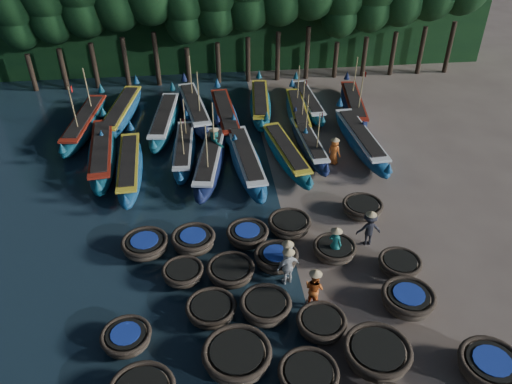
{
  "coord_description": "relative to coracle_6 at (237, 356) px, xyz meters",
  "views": [
    {
      "loc": [
        -3.64,
        -17.03,
        15.11
      ],
      "look_at": [
        -1.31,
        2.79,
        1.3
      ],
      "focal_mm": 35.0,
      "sensor_mm": 36.0,
      "label": 1
    }
  ],
  "objects": [
    {
      "name": "ground",
      "position": [
        3.01,
        5.99,
        -0.48
      ],
      "size": [
        120.0,
        120.0,
        0.0
      ],
      "primitive_type": "plane",
      "color": "#7A6959",
      "rests_on": "ground"
    },
    {
      "name": "foliage_wall",
      "position": [
        3.01,
        29.49,
        4.52
      ],
      "size": [
        40.0,
        3.0,
        10.0
      ],
      "primitive_type": "cube",
      "color": "black",
      "rests_on": "ground"
    },
    {
      "name": "coracle_6",
      "position": [
        0.0,
        0.0,
        0.0
      ],
      "size": [
        2.97,
        2.97,
        0.84
      ],
      "rotation": [
        0.0,
        0.0,
        -0.37
      ],
      "color": "#4C3F30",
      "rests_on": "ground"
    },
    {
      "name": "coracle_7",
      "position": [
        2.34,
        -0.99,
        -0.08
      ],
      "size": [
        2.27,
        2.27,
        0.69
      ],
      "rotation": [
        0.0,
        0.0,
        -0.18
      ],
      "color": "#4C3F30",
      "rests_on": "ground"
    },
    {
      "name": "coracle_8",
      "position": [
        4.91,
        -0.44,
        -0.02
      ],
      "size": [
        2.43,
        2.43,
        0.81
      ],
      "rotation": [
        0.0,
        0.0,
        -0.01
      ],
      "color": "#4C3F30",
      "rests_on": "ground"
    },
    {
      "name": "coracle_9",
      "position": [
        8.6,
        -1.41,
        -0.02
      ],
      "size": [
        2.26,
        2.26,
        0.8
      ],
      "rotation": [
        0.0,
        0.0,
        -0.0
      ],
      "color": "#4C3F30",
      "rests_on": "ground"
    },
    {
      "name": "coracle_10",
      "position": [
        -3.94,
        1.37,
        -0.11
      ],
      "size": [
        1.95,
        1.95,
        0.63
      ],
      "rotation": [
        0.0,
        0.0,
        0.13
      ],
      "color": "#4C3F30",
      "rests_on": "ground"
    },
    {
      "name": "coracle_11",
      "position": [
        -0.8,
        2.36,
        -0.11
      ],
      "size": [
        2.18,
        2.18,
        0.65
      ],
      "rotation": [
        0.0,
        0.0,
        -0.19
      ],
      "color": "#4C3F30",
      "rests_on": "ground"
    },
    {
      "name": "coracle_12",
      "position": [
        1.3,
        2.16,
        -0.02
      ],
      "size": [
        2.04,
        2.04,
        0.81
      ],
      "rotation": [
        0.0,
        0.0,
        -0.1
      ],
      "color": "#4C3F30",
      "rests_on": "ground"
    },
    {
      "name": "coracle_13",
      "position": [
        3.26,
        1.12,
        -0.06
      ],
      "size": [
        2.19,
        2.19,
        0.73
      ],
      "rotation": [
        0.0,
        0.0,
        -0.3
      ],
      "color": "#4C3F30",
      "rests_on": "ground"
    },
    {
      "name": "coracle_14",
      "position": [
        6.91,
        1.87,
        -0.01
      ],
      "size": [
        2.15,
        2.15,
        0.82
      ],
      "rotation": [
        0.0,
        0.0,
        0.07
      ],
      "color": "#4C3F30",
      "rests_on": "ground"
    },
    {
      "name": "coracle_15",
      "position": [
        -1.89,
        4.5,
        -0.1
      ],
      "size": [
        2.16,
        2.16,
        0.66
      ],
      "rotation": [
        0.0,
        0.0,
        0.42
      ],
      "color": "#4C3F30",
      "rests_on": "ground"
    },
    {
      "name": "coracle_16",
      "position": [
        0.11,
        4.38,
        -0.09
      ],
      "size": [
        2.47,
        2.47,
        0.68
      ],
      "rotation": [
        0.0,
        0.0,
        -0.38
      ],
      "color": "#4C3F30",
      "rests_on": "ground"
    },
    {
      "name": "coracle_17",
      "position": [
        2.13,
        4.91,
        -0.05
      ],
      "size": [
        1.95,
        1.95,
        0.74
      ],
      "rotation": [
        0.0,
        0.0,
        0.01
      ],
      "color": "#4C3F30",
      "rests_on": "ground"
    },
    {
      "name": "coracle_18",
      "position": [
        4.8,
        5.21,
        -0.11
      ],
      "size": [
        2.03,
        2.03,
        0.65
      ],
      "rotation": [
        0.0,
        0.0,
        0.14
      ],
      "color": "#4C3F30",
      "rests_on": "ground"
    },
    {
      "name": "coracle_19",
      "position": [
        7.33,
        3.91,
        -0.08
      ],
      "size": [
        2.08,
        2.08,
        0.69
      ],
      "rotation": [
        0.0,
        0.0,
        0.26
      ],
      "color": "#4C3F30",
      "rests_on": "ground"
    },
    {
      "name": "coracle_20",
      "position": [
        -3.58,
        6.46,
        -0.05
      ],
      "size": [
        2.17,
        2.17,
        0.74
      ],
      "rotation": [
        0.0,
        0.0,
        -0.11
      ],
      "color": "#4C3F30",
      "rests_on": "ground"
    },
    {
      "name": "coracle_21",
      "position": [
        -1.42,
        6.47,
        -0.02
      ],
      "size": [
        2.03,
        2.03,
        0.8
      ],
      "rotation": [
        0.0,
        0.0,
        0.05
      ],
      "color": "#4C3F30",
      "rests_on": "ground"
    },
    {
      "name": "coracle_22",
      "position": [
        1.06,
        6.66,
        -0.07
      ],
      "size": [
        1.97,
        1.97,
        0.7
      ],
      "rotation": [
        0.0,
        0.0,
        0.06
      ],
      "color": "#4C3F30",
      "rests_on": "ground"
    },
    {
      "name": "coracle_23",
      "position": [
        3.11,
        7.16,
        -0.06
      ],
      "size": [
        2.06,
        2.06,
        0.73
      ],
      "rotation": [
        0.0,
        0.0,
        0.02
      ],
      "color": "#4C3F30",
      "rests_on": "ground"
    },
    {
      "name": "coracle_24",
      "position": [
        6.93,
        8.06,
        -0.07
      ],
      "size": [
        2.44,
        2.44,
        0.71
      ],
      "rotation": [
        0.0,
        0.0,
        -0.38
      ],
      "color": "#4C3F30",
      "rests_on": "ground"
    },
    {
      "name": "long_boat_1",
      "position": [
        -6.55,
        14.78,
        0.13
      ],
      "size": [
        2.44,
        9.0,
        1.59
      ],
      "rotation": [
        0.0,
        0.0,
        0.1
      ],
      "color": "navy",
      "rests_on": "ground"
    },
    {
      "name": "long_boat_2",
      "position": [
        -4.87,
        13.16,
        0.08
      ],
      "size": [
        1.89,
        8.27,
        1.46
      ],
      "rotation": [
        0.0,
        0.0,
        0.06
      ],
      "color": "navy",
      "rests_on": "ground"
    },
    {
      "name": "long_boat_3",
      "position": [
        -1.85,
        14.78,
        0.03
      ],
      "size": [
        1.69,
        7.6,
        3.23
      ],
      "rotation": [
        0.0,
        0.0,
        -0.05
      ],
      "color": "navy",
      "rests_on": "ground"
    },
    {
      "name": "long_boat_4",
      "position": [
        -0.38,
        13.22,
        0.09
      ],
      "size": [
        2.85,
        8.34,
        3.59
      ],
      "rotation": [
        0.0,
        0.0,
        -0.17
      ],
      "color": "#0F183A",
      "rests_on": "ground"
    },
    {
      "name": "long_boat_5",
      "position": [
        1.64,
        13.03,
        0.11
      ],
      "size": [
        2.27,
        8.7,
        1.54
      ],
      "rotation": [
        0.0,
        0.0,
        0.09
      ],
      "color": "navy",
      "rests_on": "ground"
    },
    {
      "name": "long_boat_6",
      "position": [
        4.02,
        13.67,
        0.06
      ],
      "size": [
        2.65,
        7.97,
        1.42
      ],
      "rotation": [
        0.0,
        0.0,
        0.16
      ],
      "color": "navy",
      "rests_on": "ground"
    },
    {
      "name": "long_boat_7",
      "position": [
        5.59,
        14.65,
        0.03
      ],
      "size": [
        1.72,
        7.48,
        3.18
      ],
      "rotation": [
        0.0,
        0.0,
        0.06
      ],
      "color": "#0F183A",
      "rests_on": "ground"
    },
    {
      "name": "long_boat_8",
      "position": [
        8.74,
        14.61,
        0.12
      ],
      "size": [
        2.03,
        8.88,
        1.56
      ],
      "rotation": [
        0.0,
        0.0,
        0.06
      ],
      "color": "navy",
      "rests_on": "ground"
    },
    {
      "name": "long_boat_9",
      "position": [
        -8.15,
        18.8,
        0.12
      ],
      "size": [
        2.62,
        8.83,
        3.78
      ],
      "rotation": [
        0.0,
        0.0,
        -0.12
      ],
      "color": "navy",
      "rests_on": "ground"
    },
    {
      "name": "long_boat_10",
      "position": [
        -5.98,
        20.12,
        0.12
      ],
      "size": [
        2.93,
        8.8,
        1.57
      ],
      "rotation": [
        0.0,
        0.0,
        -0.16
      ],
      "color": "navy",
      "rests_on": "ground"
    },
    {
      "name": "long_boat_11",
      "position": [
        -3.1,
        18.67,
        0.1
      ],
      "size": [
        2.46,
        8.64,
        1.53
      ],
      "rotation": [
        0.0,
        0.0,
        -0.11
      ],
      "color": "navy",
      "rests_on": "ground"
    },
    {
      "name": "long_boat_12",
      "position": [
        -1.17,
        20.09,
        0.13
      ],
      "size": [
        2.89,
        8.91,
        3.83
      ],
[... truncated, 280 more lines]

